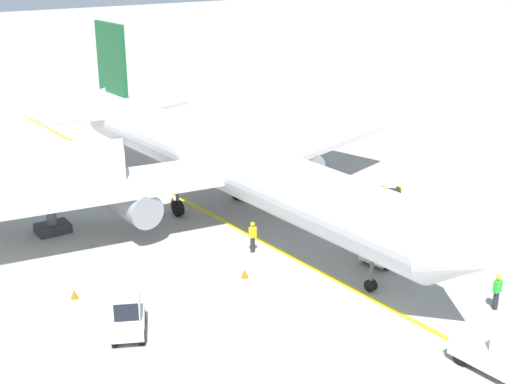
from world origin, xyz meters
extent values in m
plane|color=#9E9B93|center=(0.00, 0.00, 0.00)|extent=(300.00, 300.00, 0.00)
cube|color=yellow|center=(-0.34, 5.00, 0.00)|extent=(5.39, 79.86, 0.01)
cylinder|color=silver|center=(-0.34, 13.44, 3.45)|extent=(5.20, 30.15, 3.30)
cone|color=silver|center=(0.69, -2.73, 3.45)|extent=(3.38, 2.60, 3.23)
cone|color=silver|center=(-1.38, 29.80, 3.85)|extent=(3.31, 2.99, 3.14)
cube|color=silver|center=(7.04, 15.41, 3.05)|extent=(13.70, 7.74, 0.36)
cylinder|color=gray|center=(5.47, 14.31, 2.05)|extent=(2.10, 3.31, 1.90)
cube|color=silver|center=(-7.91, 14.46, 3.05)|extent=(13.50, 6.24, 0.36)
cylinder|color=gray|center=(-6.21, 13.57, 2.05)|extent=(2.10, 3.31, 1.90)
cube|color=#19592D|center=(-1.23, 27.41, 7.50)|extent=(0.53, 4.01, 5.20)
cube|color=silver|center=(1.79, 27.20, 3.85)|extent=(5.54, 3.20, 0.24)
cube|color=silver|center=(-4.20, 26.82, 3.85)|extent=(5.35, 2.59, 0.24)
cylinder|color=#4C4C51|center=(0.39, 1.96, 1.56)|extent=(0.20, 0.20, 3.12)
cylinder|color=black|center=(0.39, 1.96, 0.28)|extent=(0.38, 0.58, 0.56)
cylinder|color=#4C4C51|center=(1.73, 15.57, 1.56)|extent=(0.20, 0.20, 3.12)
cylinder|color=black|center=(1.73, 15.57, 0.48)|extent=(0.41, 0.98, 0.96)
cylinder|color=#4C4C51|center=(-2.66, 15.29, 1.56)|extent=(0.20, 0.20, 3.12)
cylinder|color=black|center=(-2.66, 15.29, 0.48)|extent=(0.41, 0.98, 0.96)
cube|color=black|center=(0.56, -0.73, 3.80)|extent=(2.86, 1.18, 0.60)
cube|color=beige|center=(-11.34, 17.69, 3.60)|extent=(12.13, 6.75, 2.50)
cylinder|color=#59595B|center=(-9.66, 17.04, 1.18)|extent=(0.56, 0.56, 2.35)
cube|color=#333338|center=(-9.66, 17.04, 0.25)|extent=(1.80, 1.40, 0.50)
cube|color=silver|center=(0.07, -5.57, 0.70)|extent=(2.21, 3.75, 0.80)
cylinder|color=black|center=(0.77, -4.24, 0.30)|extent=(0.27, 0.62, 0.60)
cylinder|color=black|center=(-0.84, -4.38, 0.30)|extent=(0.27, 0.62, 0.60)
cube|color=silver|center=(-10.52, 4.83, 0.65)|extent=(2.23, 2.73, 0.70)
cube|color=silver|center=(-10.70, 4.45, 1.55)|extent=(1.41, 1.43, 1.10)
cube|color=black|center=(-10.93, 3.99, 1.55)|extent=(0.91, 0.50, 0.77)
cylinder|color=black|center=(-10.39, 3.83, 0.30)|extent=(0.46, 0.64, 0.60)
cylinder|color=black|center=(-11.38, 4.32, 0.30)|extent=(0.46, 0.64, 0.60)
cylinder|color=black|center=(-9.65, 5.34, 0.30)|extent=(0.46, 0.64, 0.60)
cylinder|color=black|center=(-10.64, 5.83, 0.30)|extent=(0.46, 0.64, 0.60)
cube|color=silver|center=(8.32, 8.78, 0.60)|extent=(3.70, 3.79, 0.60)
cylinder|color=black|center=(7.87, 7.38, 0.30)|extent=(0.57, 0.59, 0.60)
cylinder|color=black|center=(6.95, 8.25, 0.30)|extent=(0.57, 0.59, 0.60)
cylinder|color=black|center=(9.70, 9.31, 0.30)|extent=(0.57, 0.59, 0.60)
cylinder|color=black|center=(8.77, 10.19, 0.30)|extent=(0.57, 0.59, 0.60)
cube|color=black|center=(7.91, 8.35, 1.55)|extent=(4.08, 4.25, 1.76)
cube|color=yellow|center=(8.24, 8.04, 1.67)|extent=(3.50, 3.70, 1.84)
cube|color=yellow|center=(7.58, 8.65, 1.67)|extent=(3.50, 3.70, 1.84)
cube|color=silver|center=(3.77, 3.97, 0.60)|extent=(4.01, 2.17, 0.60)
cylinder|color=black|center=(2.58, 3.10, 0.30)|extent=(0.63, 0.33, 0.60)
cylinder|color=black|center=(2.35, 4.36, 0.30)|extent=(0.63, 0.33, 0.60)
cylinder|color=black|center=(5.20, 3.59, 0.30)|extent=(0.63, 0.33, 0.60)
cylinder|color=black|center=(4.96, 4.84, 0.30)|extent=(0.63, 0.33, 0.60)
cube|color=black|center=(3.18, 3.86, 1.55)|extent=(5.08, 1.79, 1.76)
cube|color=yellow|center=(3.26, 3.42, 1.67)|extent=(4.95, 0.99, 1.84)
cube|color=yellow|center=(3.10, 4.31, 1.67)|extent=(4.95, 0.99, 1.84)
cylinder|color=#26262D|center=(-1.80, 8.60, 0.42)|extent=(0.24, 0.24, 0.85)
cube|color=yellow|center=(-1.80, 8.60, 1.13)|extent=(0.36, 0.22, 0.56)
sphere|color=#9E7051|center=(-1.80, 8.60, 1.52)|extent=(0.20, 0.20, 0.20)
sphere|color=yellow|center=(-1.80, 8.60, 1.58)|extent=(0.24, 0.24, 0.24)
cylinder|color=#26262D|center=(3.80, -2.40, 0.42)|extent=(0.24, 0.24, 0.85)
cube|color=green|center=(3.80, -2.40, 1.13)|extent=(0.36, 0.22, 0.56)
sphere|color=tan|center=(3.80, -2.40, 1.52)|extent=(0.20, 0.20, 0.20)
sphere|color=yellow|center=(3.80, -2.40, 1.58)|extent=(0.24, 0.24, 0.24)
cone|color=orange|center=(-11.35, 9.02, 0.22)|extent=(0.36, 0.36, 0.44)
cone|color=orange|center=(-3.75, 6.38, 0.22)|extent=(0.36, 0.36, 0.44)
cone|color=orange|center=(-2.03, 17.21, 0.22)|extent=(0.36, 0.36, 0.44)
camera|label=1|loc=(-20.00, -18.57, 15.35)|focal=47.94mm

